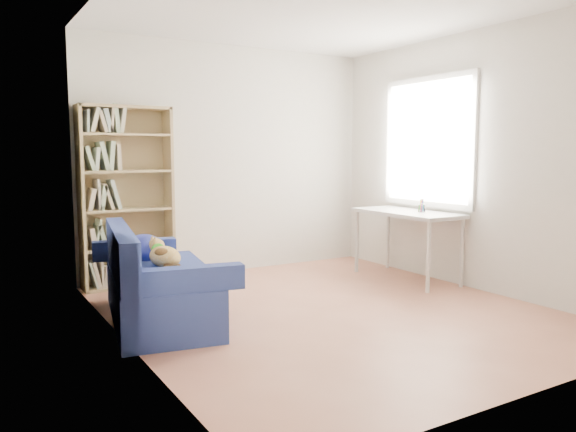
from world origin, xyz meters
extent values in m
plane|color=#AD674E|center=(0.00, 0.00, 0.00)|extent=(4.00, 4.00, 0.00)
cube|color=silver|center=(0.00, 2.00, 1.30)|extent=(3.50, 0.04, 2.60)
cube|color=silver|center=(0.00, -2.00, 1.30)|extent=(3.50, 0.04, 2.60)
cube|color=silver|center=(-1.75, 0.00, 1.30)|extent=(0.04, 4.00, 2.60)
cube|color=silver|center=(1.75, 0.00, 1.30)|extent=(0.04, 4.00, 2.60)
cube|color=white|center=(0.00, 0.00, 2.60)|extent=(3.50, 4.00, 0.04)
cube|color=white|center=(1.75, 0.60, 1.50)|extent=(0.01, 1.20, 1.30)
cube|color=navy|center=(-1.35, 0.51, 0.20)|extent=(1.02, 1.70, 0.40)
cube|color=navy|center=(-1.66, 0.51, 0.59)|extent=(0.42, 1.59, 0.39)
cube|color=navy|center=(-1.35, 1.23, 0.49)|extent=(0.76, 0.27, 0.18)
cube|color=navy|center=(-1.35, -0.22, 0.49)|extent=(0.76, 0.27, 0.18)
cube|color=navy|center=(-1.33, 0.51, 0.42)|extent=(0.98, 1.57, 0.04)
ellipsoid|color=#2E3794|center=(-1.34, 0.98, 0.53)|extent=(0.34, 0.38, 0.26)
ellipsoid|color=#AD6D13|center=(-1.30, 0.52, 0.52)|extent=(0.24, 0.43, 0.17)
ellipsoid|color=silver|center=(-1.24, 0.65, 0.50)|extent=(0.14, 0.18, 0.11)
ellipsoid|color=#39240F|center=(-1.33, 0.47, 0.56)|extent=(0.14, 0.21, 0.08)
sphere|color=#AD6D13|center=(-1.28, 0.83, 0.56)|extent=(0.15, 0.15, 0.15)
cone|color=#AD6D13|center=(-1.30, 0.86, 0.63)|extent=(0.06, 0.06, 0.07)
cone|color=#AD6D13|center=(-1.30, 0.79, 0.63)|extent=(0.06, 0.06, 0.07)
cylinder|color=green|center=(-1.29, 0.75, 0.54)|extent=(0.12, 0.04, 0.12)
cylinder|color=#39240F|center=(-1.32, 0.28, 0.49)|extent=(0.10, 0.17, 0.06)
cube|color=tan|center=(-1.70, 1.84, 0.93)|extent=(0.03, 0.29, 1.85)
cube|color=tan|center=(-0.81, 1.84, 0.93)|extent=(0.03, 0.29, 1.85)
cube|color=tan|center=(-1.25, 1.84, 1.84)|extent=(0.93, 0.29, 0.03)
cube|color=tan|center=(-1.25, 1.84, 0.01)|extent=(0.93, 0.29, 0.03)
cube|color=tan|center=(-1.25, 1.97, 0.93)|extent=(0.93, 0.02, 1.85)
cube|color=silver|center=(1.45, 0.60, 0.73)|extent=(0.57, 1.24, 0.04)
cylinder|color=silver|center=(1.68, 1.18, 0.35)|extent=(0.04, 0.04, 0.71)
cylinder|color=silver|center=(1.68, 0.03, 0.35)|extent=(0.04, 0.04, 0.71)
cylinder|color=silver|center=(1.21, 1.18, 0.35)|extent=(0.04, 0.04, 0.71)
cylinder|color=silver|center=(1.21, 0.03, 0.35)|extent=(0.04, 0.04, 0.71)
cylinder|color=white|center=(1.52, 0.46, 0.79)|extent=(0.08, 0.08, 0.09)
camera|label=1|loc=(-2.77, -3.93, 1.38)|focal=35.00mm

